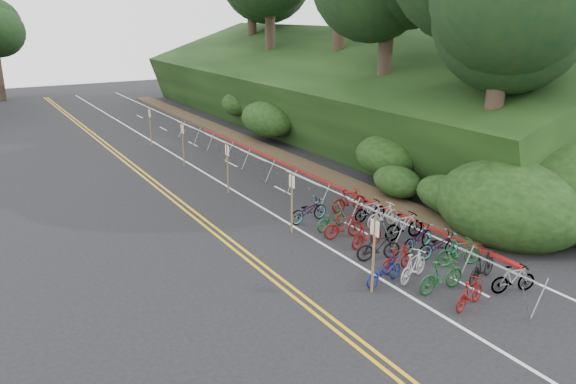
# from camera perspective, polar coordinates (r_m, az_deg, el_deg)

# --- Properties ---
(ground) EXTENTS (120.00, 120.00, 0.00)m
(ground) POSITION_cam_1_polar(r_m,az_deg,el_deg) (18.67, 6.86, -9.38)
(ground) COLOR black
(ground) RESTS_ON ground
(road_markings) EXTENTS (7.47, 80.00, 0.01)m
(road_markings) POSITION_cam_1_polar(r_m,az_deg,el_deg) (26.95, -5.19, -0.59)
(road_markings) COLOR gold
(road_markings) RESTS_ON ground
(red_curb) EXTENTS (0.25, 28.00, 0.10)m
(red_curb) POSITION_cam_1_polar(r_m,az_deg,el_deg) (30.89, 1.74, 1.98)
(red_curb) COLOR maroon
(red_curb) RESTS_ON ground
(embankment) EXTENTS (14.30, 48.14, 9.11)m
(embankment) POSITION_cam_1_polar(r_m,az_deg,el_deg) (40.06, 5.16, 9.28)
(embankment) COLOR black
(embankment) RESTS_ON ground
(bike_rack_front) EXTENTS (1.18, 2.94, 1.24)m
(bike_rack_front) POSITION_cam_1_polar(r_m,az_deg,el_deg) (18.34, 20.29, -7.83)
(bike_rack_front) COLOR gray
(bike_rack_front) RESTS_ON ground
(bike_racks_rest) EXTENTS (1.14, 23.00, 1.17)m
(bike_racks_rest) POSITION_cam_1_polar(r_m,az_deg,el_deg) (30.21, -3.60, 3.17)
(bike_racks_rest) COLOR gray
(bike_racks_rest) RESTS_ON ground
(signpost_near) EXTENTS (0.08, 0.40, 2.54)m
(signpost_near) POSITION_cam_1_polar(r_m,az_deg,el_deg) (17.70, 8.70, -5.85)
(signpost_near) COLOR brown
(signpost_near) RESTS_ON ground
(signposts_rest) EXTENTS (0.08, 18.40, 2.50)m
(signposts_rest) POSITION_cam_1_polar(r_m,az_deg,el_deg) (29.98, -8.59, 4.02)
(signposts_rest) COLOR brown
(signposts_rest) RESTS_ON ground
(bike_front) EXTENTS (0.87, 1.76, 0.88)m
(bike_front) POSITION_cam_1_polar(r_m,az_deg,el_deg) (18.73, 9.72, -7.91)
(bike_front) COLOR navy
(bike_front) RESTS_ON ground
(bike_valet) EXTENTS (3.15, 10.44, 1.10)m
(bike_valet) POSITION_cam_1_polar(r_m,az_deg,el_deg) (21.27, 10.94, -4.59)
(bike_valet) COLOR maroon
(bike_valet) RESTS_ON ground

